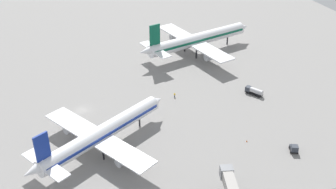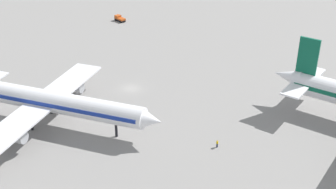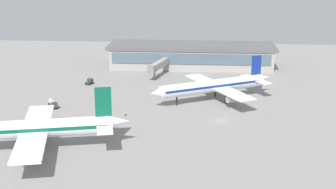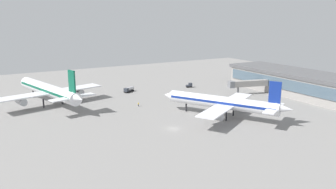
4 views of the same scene
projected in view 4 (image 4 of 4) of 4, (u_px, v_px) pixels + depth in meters
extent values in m
plane|color=gray|center=(173.00, 129.00, 111.78)|extent=(288.00, 288.00, 0.00)
cube|color=#9E9993|center=(302.00, 85.00, 159.04)|extent=(75.41, 21.84, 9.41)
cube|color=#4C6070|center=(286.00, 85.00, 153.32)|extent=(72.39, 0.30, 4.84)
cube|color=#59595B|center=(303.00, 74.00, 157.82)|extent=(78.42, 22.71, 1.61)
cylinder|color=white|center=(222.00, 102.00, 123.75)|extent=(38.53, 24.63, 4.59)
cone|color=white|center=(169.00, 95.00, 134.70)|extent=(6.15, 6.06, 4.36)
cone|color=white|center=(284.00, 109.00, 112.63)|extent=(6.80, 6.03, 3.67)
cube|color=navy|center=(222.00, 102.00, 123.67)|extent=(37.13, 23.88, 0.83)
cube|color=white|center=(227.00, 104.00, 122.82)|extent=(25.41, 37.75, 0.41)
cylinder|color=#A5A8AD|center=(215.00, 116.00, 113.86)|extent=(5.96, 4.88, 2.52)
cylinder|color=#A5A8AD|center=(237.00, 102.00, 132.51)|extent=(5.96, 4.88, 2.52)
cube|color=white|center=(274.00, 108.00, 114.39)|extent=(11.09, 15.63, 0.33)
cube|color=navy|center=(275.00, 92.00, 113.14)|extent=(3.73, 2.41, 7.34)
cylinder|color=black|center=(186.00, 107.00, 131.82)|extent=(0.55, 0.55, 3.21)
cylinder|color=black|center=(226.00, 116.00, 119.90)|extent=(0.55, 0.55, 3.21)
cylinder|color=black|center=(233.00, 112.00, 126.07)|extent=(0.55, 0.55, 3.21)
cylinder|color=white|center=(48.00, 90.00, 141.47)|extent=(46.50, 16.03, 5.13)
cone|color=white|center=(25.00, 82.00, 158.98)|extent=(6.14, 5.95, 4.87)
cone|color=white|center=(78.00, 98.00, 123.79)|extent=(7.20, 5.50, 4.10)
cube|color=#0C593F|center=(48.00, 89.00, 141.38)|extent=(44.72, 15.69, 0.92)
cube|color=white|center=(51.00, 92.00, 139.94)|extent=(17.74, 44.79, 0.46)
cylinder|color=#A5A8AD|center=(21.00, 101.00, 132.01)|extent=(6.56, 4.18, 2.82)
cylinder|color=#A5A8AD|center=(78.00, 92.00, 148.69)|extent=(6.56, 4.18, 2.82)
cube|color=white|center=(73.00, 97.00, 126.57)|extent=(8.26, 18.20, 0.37)
cube|color=#0C593F|center=(72.00, 81.00, 125.18)|extent=(4.48, 1.60, 8.20)
cylinder|color=black|center=(33.00, 94.00, 153.95)|extent=(0.62, 0.62, 3.59)
cylinder|color=black|center=(44.00, 103.00, 137.07)|extent=(0.62, 0.62, 3.59)
cylinder|color=black|center=(62.00, 100.00, 142.59)|extent=(0.62, 0.62, 3.59)
cube|color=black|center=(189.00, 86.00, 176.79)|extent=(3.04, 3.70, 0.30)
cube|color=#333842|center=(190.00, 84.00, 176.64)|extent=(2.47, 2.42, 1.60)
cube|color=#3F596B|center=(192.00, 84.00, 176.65)|extent=(1.49, 0.72, 0.90)
cube|color=#333842|center=(187.00, 86.00, 176.61)|extent=(2.31, 2.05, 0.50)
cylinder|color=black|center=(191.00, 86.00, 177.86)|extent=(0.60, 0.85, 0.80)
cylinder|color=black|center=(191.00, 87.00, 176.02)|extent=(0.60, 0.85, 0.80)
cylinder|color=black|center=(187.00, 86.00, 177.63)|extent=(0.60, 0.85, 0.80)
cylinder|color=black|center=(187.00, 87.00, 175.79)|extent=(0.60, 0.85, 0.80)
cube|color=black|center=(129.00, 91.00, 165.79)|extent=(4.85, 6.39, 0.30)
cube|color=#333842|center=(126.00, 90.00, 163.67)|extent=(2.55, 2.52, 1.60)
cube|color=#3F596B|center=(125.00, 90.00, 162.91)|extent=(1.41, 0.88, 0.90)
cylinder|color=#B7B7BC|center=(130.00, 88.00, 166.32)|extent=(3.85, 4.79, 1.80)
cylinder|color=black|center=(128.00, 92.00, 163.50)|extent=(0.67, 0.84, 0.80)
cylinder|color=black|center=(125.00, 92.00, 164.41)|extent=(0.67, 0.84, 0.80)
cylinder|color=black|center=(133.00, 91.00, 167.25)|extent=(0.67, 0.84, 0.80)
cylinder|color=black|center=(130.00, 90.00, 168.15)|extent=(0.67, 0.84, 0.80)
cylinder|color=#1E2338|center=(138.00, 105.00, 139.54)|extent=(0.41, 0.41, 0.85)
cylinder|color=yellow|center=(138.00, 104.00, 139.38)|extent=(0.48, 0.48, 0.60)
sphere|color=tan|center=(138.00, 103.00, 139.29)|extent=(0.22, 0.22, 0.22)
cylinder|color=yellow|center=(138.00, 103.00, 139.61)|extent=(0.10, 0.10, 0.54)
cylinder|color=yellow|center=(138.00, 104.00, 139.15)|extent=(0.10, 0.10, 0.54)
cube|color=#9E9993|center=(250.00, 83.00, 160.59)|extent=(7.00, 17.78, 2.80)
cylinder|color=slate|center=(238.00, 91.00, 159.75)|extent=(0.90, 0.90, 3.80)
cube|color=slate|center=(231.00, 84.00, 158.06)|extent=(3.63, 3.11, 3.08)
cone|color=#EA590C|center=(187.00, 92.00, 164.08)|extent=(0.44, 0.44, 0.60)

